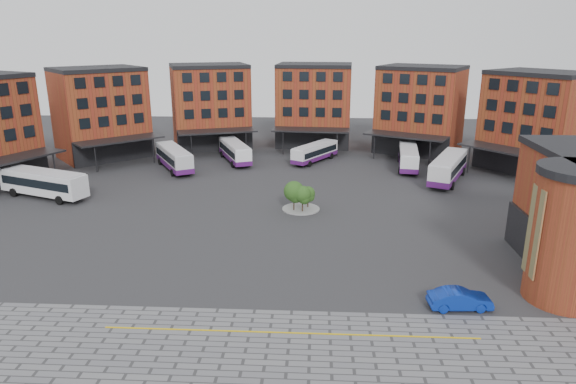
# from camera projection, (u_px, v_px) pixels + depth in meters

# --- Properties ---
(ground) EXTENTS (160.00, 160.00, 0.00)m
(ground) POSITION_uv_depth(u_px,v_px,m) (276.00, 250.00, 48.87)
(ground) COLOR #28282B
(ground) RESTS_ON ground
(yellow_line) EXTENTS (26.00, 0.15, 0.02)m
(yellow_line) POSITION_uv_depth(u_px,v_px,m) (290.00, 333.00, 35.41)
(yellow_line) COLOR gold
(yellow_line) RESTS_ON paving_zone
(main_building) EXTENTS (94.14, 42.48, 14.60)m
(main_building) POSITION_uv_depth(u_px,v_px,m) (264.00, 114.00, 83.42)
(main_building) COLOR brown
(main_building) RESTS_ON ground
(tree_island) EXTENTS (4.40, 4.40, 3.58)m
(tree_island) POSITION_uv_depth(u_px,v_px,m) (300.00, 195.00, 59.15)
(tree_island) COLOR gray
(tree_island) RESTS_ON ground
(bus_a) EXTENTS (12.38, 6.92, 3.45)m
(bus_a) POSITION_uv_depth(u_px,v_px,m) (43.00, 182.00, 63.94)
(bus_a) COLOR white
(bus_a) RESTS_ON ground
(bus_b) EXTENTS (8.23, 11.55, 3.32)m
(bus_b) POSITION_uv_depth(u_px,v_px,m) (174.00, 158.00, 77.25)
(bus_b) COLOR silver
(bus_b) RESTS_ON ground
(bus_c) EXTENTS (6.80, 11.43, 3.19)m
(bus_c) POSITION_uv_depth(u_px,v_px,m) (235.00, 151.00, 81.90)
(bus_c) COLOR white
(bus_c) RESTS_ON ground
(bus_d) EXTENTS (7.50, 9.90, 2.88)m
(bus_d) POSITION_uv_depth(u_px,v_px,m) (315.00, 152.00, 81.91)
(bus_d) COLOR white
(bus_d) RESTS_ON ground
(bus_e) EXTENTS (4.15, 11.64, 3.21)m
(bus_e) POSITION_uv_depth(u_px,v_px,m) (408.00, 157.00, 77.99)
(bus_e) COLOR white
(bus_e) RESTS_ON ground
(bus_f) EXTENTS (7.93, 12.74, 3.57)m
(bus_f) POSITION_uv_depth(u_px,v_px,m) (448.00, 168.00, 71.09)
(bus_f) COLOR silver
(bus_f) RESTS_ON ground
(blue_car) EXTENTS (4.81, 2.00, 1.55)m
(blue_car) POSITION_uv_depth(u_px,v_px,m) (460.00, 299.00, 38.38)
(blue_car) COLOR #0B2998
(blue_car) RESTS_ON ground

